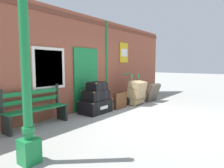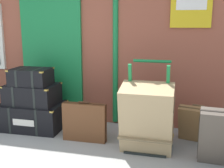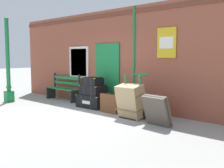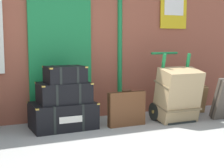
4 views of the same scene
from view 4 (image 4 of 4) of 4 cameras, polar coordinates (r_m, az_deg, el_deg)
ground_plane at (r=3.98m, az=5.47°, el=-13.22°), size 60.00×60.00×0.00m
brick_facade at (r=6.12m, az=-6.67°, el=9.21°), size 10.40×0.35×3.20m
steamer_trunk_base at (r=5.45m, az=-8.29°, el=-5.28°), size 1.03×0.68×0.43m
steamer_trunk_middle at (r=5.39m, az=-8.15°, el=-1.42°), size 0.81×0.55×0.33m
steamer_trunk_top at (r=5.32m, az=-7.97°, el=1.63°), size 0.63×0.47×0.27m
porters_trolley at (r=6.05m, az=10.10°, el=-3.46°), size 0.71×0.63×1.19m
large_brown_trunk at (r=5.87m, az=11.11°, el=-1.80°), size 0.70×0.60×0.95m
suitcase_brown at (r=6.67m, az=13.48°, el=-2.53°), size 0.57×0.39×0.56m
suitcase_caramel at (r=5.54m, az=2.50°, el=-4.23°), size 0.66×0.13×0.61m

